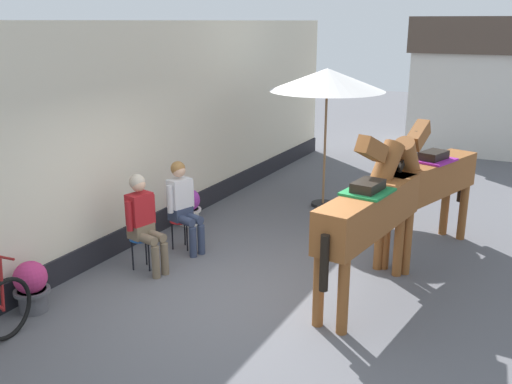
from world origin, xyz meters
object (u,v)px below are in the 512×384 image
object	(u,v)px
seated_visitor_near	(143,218)
seated_visitor_far	(183,202)
saddled_horse_near	(374,209)
flower_planter_near	(31,286)
saddled_horse_far	(424,181)
cafe_parasol	(327,81)
flower_planter_far	(189,206)

from	to	relation	value
seated_visitor_near	seated_visitor_far	bearing A→B (deg)	85.98
seated_visitor_far	saddled_horse_near	distance (m)	2.99
saddled_horse_near	flower_planter_near	xyz separation A→B (m)	(-3.50, -2.33, -0.82)
seated_visitor_far	saddled_horse_far	xyz separation A→B (m)	(3.25, 1.44, 0.38)
seated_visitor_far	cafe_parasol	world-z (taller)	cafe_parasol
saddled_horse_near	flower_planter_near	world-z (taller)	saddled_horse_near
saddled_horse_far	cafe_parasol	distance (m)	2.92
saddled_horse_near	cafe_parasol	world-z (taller)	cafe_parasol
seated_visitor_near	cafe_parasol	world-z (taller)	cafe_parasol
saddled_horse_near	saddled_horse_far	world-z (taller)	same
saddled_horse_far	cafe_parasol	size ratio (longest dim) A/B	1.12
seated_visitor_near	cafe_parasol	size ratio (longest dim) A/B	0.54
saddled_horse_near	flower_planter_near	size ratio (longest dim) A/B	4.67
flower_planter_far	cafe_parasol	xyz separation A→B (m)	(1.69, 2.04, 2.03)
flower_planter_near	cafe_parasol	size ratio (longest dim) A/B	0.25
seated_visitor_far	flower_planter_far	distance (m)	1.24
seated_visitor_far	flower_planter_near	size ratio (longest dim) A/B	2.17
saddled_horse_near	seated_visitor_near	bearing A→B (deg)	-166.13
seated_visitor_near	seated_visitor_far	xyz separation A→B (m)	(0.06, 0.87, 0.00)
seated_visitor_near	flower_planter_far	world-z (taller)	seated_visitor_near
saddled_horse_near	flower_planter_far	world-z (taller)	saddled_horse_near
seated_visitor_near	saddled_horse_far	size ratio (longest dim) A/B	0.48
flower_planter_near	saddled_horse_far	bearing A→B (deg)	45.84
seated_visitor_near	flower_planter_near	distance (m)	1.71
flower_planter_near	flower_planter_far	bearing A→B (deg)	90.67
seated_visitor_near	saddled_horse_near	distance (m)	3.14
seated_visitor_near	flower_planter_far	size ratio (longest dim) A/B	2.17
saddled_horse_far	cafe_parasol	world-z (taller)	cafe_parasol
cafe_parasol	saddled_horse_far	bearing A→B (deg)	-36.85
saddled_horse_near	saddled_horse_far	xyz separation A→B (m)	(0.28, 1.57, 0.00)
seated_visitor_near	flower_planter_far	bearing A→B (deg)	105.47
saddled_horse_far	seated_visitor_near	bearing A→B (deg)	-145.03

